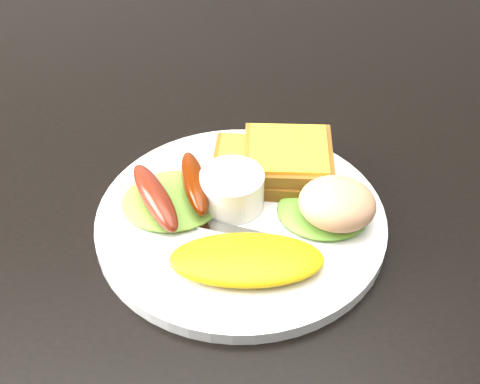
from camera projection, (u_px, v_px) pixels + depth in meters
The scene contains 12 objects.
dining_table at pixel (268, 135), 0.74m from camera, with size 1.20×0.80×0.04m, color black.
plate at pixel (241, 221), 0.60m from camera, with size 0.26×0.26×0.01m, color white.
lettuce_left at pixel (172, 200), 0.61m from camera, with size 0.09×0.08×0.01m, color #61A229.
lettuce_right at pixel (323, 212), 0.60m from camera, with size 0.08×0.07×0.01m, color green.
omelette at pixel (247, 260), 0.55m from camera, with size 0.13×0.06×0.02m, color gold.
sausage_a at pixel (155, 197), 0.59m from camera, with size 0.02×0.10×0.02m, color brown.
sausage_b at pixel (195, 183), 0.60m from camera, with size 0.02×0.09×0.02m, color #5C2903.
ramekin at pixel (232, 189), 0.60m from camera, with size 0.06×0.06×0.03m, color white.
toast_a at pixel (256, 167), 0.64m from camera, with size 0.08×0.08×0.01m, color #8B5617.
toast_b at pixel (288, 156), 0.63m from camera, with size 0.08×0.08×0.01m, color brown.
potato_salad at pixel (337, 203), 0.58m from camera, with size 0.07×0.06×0.04m, color #C8B485.
fork at pixel (201, 224), 0.59m from camera, with size 0.14×0.01×0.00m, color #ADAFB7.
Camera 1 is at (-0.08, -0.59, 1.18)m, focal length 50.00 mm.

